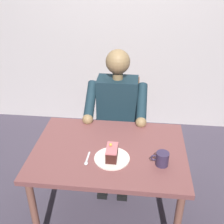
# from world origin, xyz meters

# --- Properties ---
(ground_plane) EXTENTS (14.00, 14.00, 0.00)m
(ground_plane) POSITION_xyz_m (0.00, 0.00, 0.00)
(ground_plane) COLOR #423B49
(dining_table) EXTENTS (1.09, 0.78, 0.71)m
(dining_table) POSITION_xyz_m (0.00, 0.00, 0.63)
(dining_table) COLOR brown
(dining_table) RESTS_ON ground
(chair) EXTENTS (0.42, 0.42, 0.91)m
(chair) POSITION_xyz_m (0.00, -0.74, 0.51)
(chair) COLOR brown
(chair) RESTS_ON ground
(seated_person) EXTENTS (0.53, 0.58, 1.24)m
(seated_person) POSITION_xyz_m (0.00, -0.57, 0.65)
(seated_person) COLOR #172B36
(seated_person) RESTS_ON ground
(dessert_plate) EXTENTS (0.24, 0.24, 0.01)m
(dessert_plate) POSITION_xyz_m (-0.03, 0.11, 0.71)
(dessert_plate) COLOR silver
(dessert_plate) RESTS_ON dining_table
(cake_slice) EXTENTS (0.07, 0.14, 0.10)m
(cake_slice) POSITION_xyz_m (-0.03, 0.11, 0.76)
(cake_slice) COLOR #3B1915
(cake_slice) RESTS_ON dessert_plate
(coffee_cup) EXTENTS (0.12, 0.09, 0.10)m
(coffee_cup) POSITION_xyz_m (-0.36, 0.13, 0.76)
(coffee_cup) COLOR #312742
(coffee_cup) RESTS_ON dining_table
(dessert_spoon) EXTENTS (0.03, 0.14, 0.01)m
(dessert_spoon) POSITION_xyz_m (0.13, 0.15, 0.71)
(dessert_spoon) COLOR silver
(dessert_spoon) RESTS_ON dining_table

